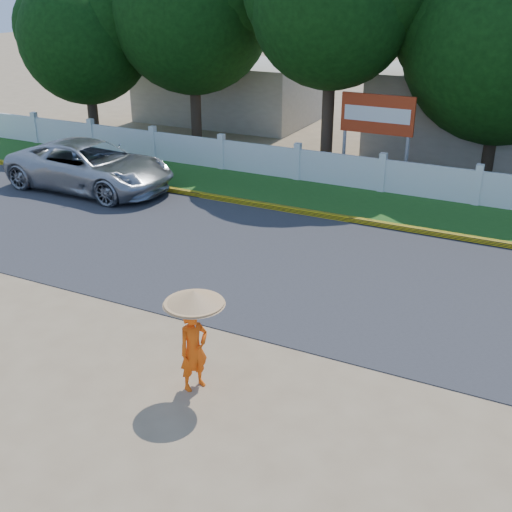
{
  "coord_description": "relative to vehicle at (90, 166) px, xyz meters",
  "views": [
    {
      "loc": [
        5.34,
        -8.69,
        6.55
      ],
      "look_at": [
        0.0,
        2.0,
        1.3
      ],
      "focal_mm": 45.0,
      "sensor_mm": 36.0,
      "label": 1
    }
  ],
  "objects": [
    {
      "name": "vehicle",
      "position": [
        0.0,
        0.0,
        0.0
      ],
      "size": [
        5.75,
        2.73,
        1.59
      ],
      "primitive_type": "imported",
      "rotation": [
        0.0,
        0.0,
        1.55
      ],
      "color": "#A2A6AA",
      "rests_on": "ground"
    },
    {
      "name": "building_near",
      "position": [
        11.69,
        10.81,
        0.81
      ],
      "size": [
        10.0,
        6.0,
        3.2
      ],
      "primitive_type": "cube",
      "color": "#B7AD99",
      "rests_on": "ground"
    },
    {
      "name": "billboard",
      "position": [
        8.07,
        5.11,
        1.35
      ],
      "size": [
        2.5,
        0.13,
        2.95
      ],
      "color": "gray",
      "rests_on": "ground"
    },
    {
      "name": "grass_verge",
      "position": [
        8.69,
        2.56,
        -0.78
      ],
      "size": [
        60.0,
        3.5,
        0.03
      ],
      "primitive_type": "cube",
      "color": "#2D601E",
      "rests_on": "ground"
    },
    {
      "name": "curb",
      "position": [
        8.69,
        0.86,
        -0.71
      ],
      "size": [
        40.0,
        0.18,
        0.16
      ],
      "primitive_type": "cube",
      "color": "yellow",
      "rests_on": "ground"
    },
    {
      "name": "fence",
      "position": [
        8.69,
        4.01,
        -0.24
      ],
      "size": [
        40.0,
        0.1,
        1.1
      ],
      "primitive_type": "cube",
      "color": "silver",
      "rests_on": "ground"
    },
    {
      "name": "tree_row",
      "position": [
        10.83,
        6.97,
        4.25
      ],
      "size": [
        35.79,
        8.08,
        8.99
      ],
      "color": "#473828",
      "rests_on": "ground"
    },
    {
      "name": "ground",
      "position": [
        8.69,
        -7.19,
        -0.79
      ],
      "size": [
        120.0,
        120.0,
        0.0
      ],
      "primitive_type": "plane",
      "color": "#9E8460",
      "rests_on": "ground"
    },
    {
      "name": "building_far",
      "position": [
        -1.31,
        11.81,
        0.61
      ],
      "size": [
        8.0,
        5.0,
        2.8
      ],
      "primitive_type": "cube",
      "color": "#B7AD99",
      "rests_on": "ground"
    },
    {
      "name": "road",
      "position": [
        8.69,
        -2.69,
        -0.78
      ],
      "size": [
        60.0,
        7.0,
        0.02
      ],
      "primitive_type": "cube",
      "color": "#38383A",
      "rests_on": "ground"
    },
    {
      "name": "monk_with_parasol",
      "position": [
        8.97,
        -8.06,
        0.43
      ],
      "size": [
        1.03,
        1.03,
        1.88
      ],
      "color": "#F7550D",
      "rests_on": "ground"
    }
  ]
}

